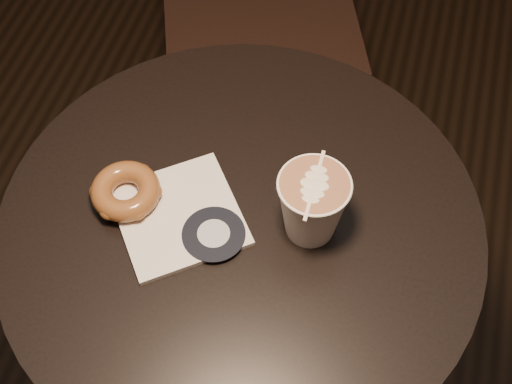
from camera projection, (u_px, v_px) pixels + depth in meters
cafe_table at (243, 282)px, 1.19m from camera, size 0.70×0.70×0.75m
pastry_bag at (179, 216)px, 1.02m from camera, size 0.23×0.23×0.01m
doughnut at (126, 191)px, 1.02m from camera, size 0.10×0.10×0.03m
latte_cup at (312, 206)px, 0.97m from camera, size 0.10×0.10×0.11m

